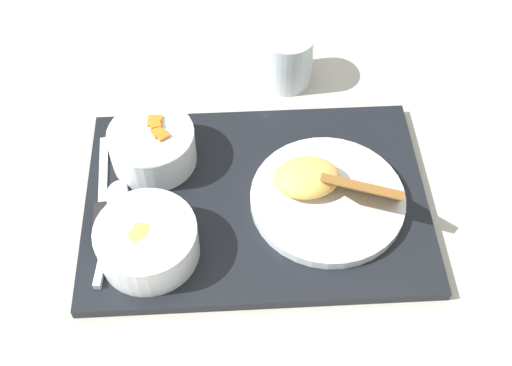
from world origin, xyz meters
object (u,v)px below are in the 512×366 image
(bowl_soup, at_px, (147,240))
(glass_water, at_px, (287,61))
(knife, at_px, (101,214))
(bowl_salad, at_px, (152,145))
(plate_main, at_px, (327,193))
(spoon, at_px, (113,213))

(bowl_soup, xyz_separation_m, glass_water, (0.22, 0.29, -0.01))
(knife, bearing_deg, glass_water, -49.14)
(bowl_salad, relative_size, bowl_soup, 0.94)
(plate_main, relative_size, glass_water, 2.35)
(knife, height_order, spoon, knife)
(bowl_soup, bearing_deg, glass_water, 53.40)
(bowl_salad, distance_m, bowl_soup, 0.15)
(knife, bearing_deg, spoon, -90.27)
(bowl_soup, distance_m, knife, 0.09)
(plate_main, bearing_deg, glass_water, 92.80)
(knife, relative_size, glass_water, 2.14)
(plate_main, xyz_separation_m, glass_water, (-0.01, 0.25, 0.01))
(spoon, distance_m, glass_water, 0.35)
(bowl_soup, bearing_deg, bowl_salad, 85.33)
(plate_main, bearing_deg, knife, 177.54)
(plate_main, height_order, knife, plate_main)
(plate_main, xyz_separation_m, knife, (-0.29, 0.01, -0.01))
(bowl_soup, relative_size, plate_main, 0.62)
(plate_main, height_order, glass_water, plate_main)
(bowl_salad, height_order, bowl_soup, bowl_salad)
(glass_water, bearing_deg, knife, -140.01)
(knife, distance_m, spoon, 0.01)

